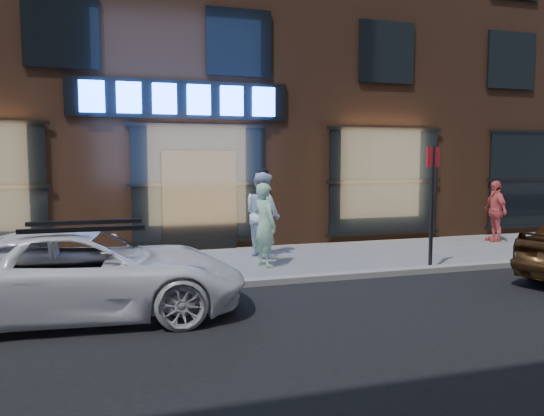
# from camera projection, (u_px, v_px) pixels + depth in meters

# --- Properties ---
(ground) EXTENTS (90.00, 90.00, 0.00)m
(ground) POSITION_uv_depth(u_px,v_px,m) (238.00, 287.00, 9.18)
(ground) COLOR slate
(ground) RESTS_ON ground
(curb) EXTENTS (60.00, 0.25, 0.12)m
(curb) POSITION_uv_depth(u_px,v_px,m) (238.00, 284.00, 9.17)
(curb) COLOR gray
(curb) RESTS_ON ground
(storefront_building) EXTENTS (30.20, 8.28, 10.30)m
(storefront_building) POSITION_uv_depth(u_px,v_px,m) (176.00, 63.00, 16.29)
(storefront_building) COLOR #54301E
(storefront_building) RESTS_ON ground
(man_bowtie) EXTENTS (0.60, 0.73, 1.72)m
(man_bowtie) POSITION_uv_depth(u_px,v_px,m) (265.00, 225.00, 10.84)
(man_bowtie) COLOR #ADE3C4
(man_bowtie) RESTS_ON ground
(man_cap) EXTENTS (0.98, 1.11, 1.91)m
(man_cap) POSITION_uv_depth(u_px,v_px,m) (263.00, 214.00, 12.03)
(man_cap) COLOR white
(man_cap) RESTS_ON ground
(passerby) EXTENTS (0.55, 1.01, 1.63)m
(passerby) POSITION_uv_depth(u_px,v_px,m) (495.00, 211.00, 14.17)
(passerby) COLOR #F76666
(passerby) RESTS_ON ground
(white_suv) EXTENTS (4.62, 2.41, 1.24)m
(white_suv) POSITION_uv_depth(u_px,v_px,m) (86.00, 273.00, 7.42)
(white_suv) COLOR white
(white_suv) RESTS_ON ground
(sign_post) EXTENTS (0.38, 0.17, 2.46)m
(sign_post) POSITION_uv_depth(u_px,v_px,m) (432.00, 196.00, 10.45)
(sign_post) COLOR #262628
(sign_post) RESTS_ON ground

